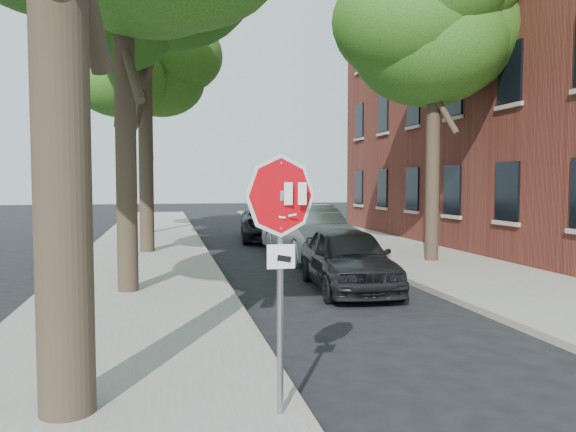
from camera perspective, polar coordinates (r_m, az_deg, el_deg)
name	(u,v)px	position (r m, az deg, el deg)	size (l,w,h in m)	color
ground	(346,419)	(6.21, 5.94, -19.80)	(120.00, 120.00, 0.00)	black
sidewalk_left	(142,261)	(17.59, -14.60, -4.47)	(4.00, 55.00, 0.12)	gray
sidewalk_right	(404,254)	(19.24, 11.66, -3.76)	(4.00, 55.00, 0.12)	gray
curb_left	(210,259)	(17.63, -7.91, -4.36)	(0.12, 55.00, 0.13)	#9E9384
curb_right	(345,255)	(18.50, 5.84, -3.98)	(0.12, 55.00, 0.13)	#9E9384
apartment_building	(575,50)	(25.57, 27.10, 14.82)	(12.20, 20.20, 15.30)	maroon
stop_sign	(281,233)	(5.53, -0.75, -1.77)	(0.76, 0.34, 2.61)	gray
tree_mid_b	(143,15)	(20.32, -14.50, 19.18)	(5.88, 5.46, 10.36)	black
tree_far	(142,77)	(26.96, -14.58, 13.52)	(5.29, 4.91, 9.33)	black
tree_right	(433,20)	(18.01, 14.48, 18.68)	(5.29, 4.91, 9.33)	black
car_a	(348,258)	(12.85, 6.07, -4.31)	(1.70, 4.23, 1.44)	black
car_b	(308,233)	(17.73, 2.03, -1.70)	(1.82, 5.21, 1.72)	#9DA0A5
car_d	(272,222)	(23.60, -1.63, -0.63)	(2.55, 5.54, 1.54)	black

